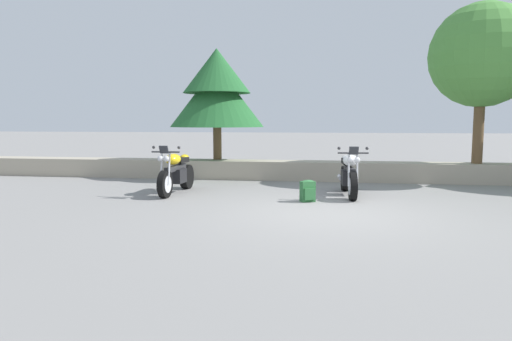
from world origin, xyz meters
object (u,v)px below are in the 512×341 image
object	(u,v)px
rider_backpack	(308,190)
pine_tree_far_left	(217,90)
motorcycle_white_centre	(349,175)
leafy_tree_mid_left	(489,57)
motorcycle_yellow_near_left	(176,173)

from	to	relation	value
rider_backpack	pine_tree_far_left	world-z (taller)	pine_tree_far_left
motorcycle_white_centre	pine_tree_far_left	world-z (taller)	pine_tree_far_left
motorcycle_white_centre	leafy_tree_mid_left	xyz separation A→B (m)	(3.73, 2.58, 2.93)
motorcycle_white_centre	rider_backpack	size ratio (longest dim) A/B	4.40
rider_backpack	pine_tree_far_left	distance (m)	5.45
motorcycle_yellow_near_left	motorcycle_white_centre	bearing A→B (deg)	4.17
rider_backpack	leafy_tree_mid_left	world-z (taller)	leafy_tree_mid_left
motorcycle_yellow_near_left	leafy_tree_mid_left	world-z (taller)	leafy_tree_mid_left
leafy_tree_mid_left	rider_backpack	bearing A→B (deg)	-142.44
rider_backpack	pine_tree_far_left	xyz separation A→B (m)	(-2.92, 3.91, 2.42)
rider_backpack	leafy_tree_mid_left	xyz separation A→B (m)	(4.63, 3.56, 3.17)
motorcycle_yellow_near_left	rider_backpack	bearing A→B (deg)	-12.29
motorcycle_white_centre	rider_backpack	world-z (taller)	motorcycle_white_centre
rider_backpack	pine_tree_far_left	size ratio (longest dim) A/B	0.14
pine_tree_far_left	rider_backpack	bearing A→B (deg)	-53.20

